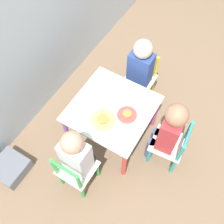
% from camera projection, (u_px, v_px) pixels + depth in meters
% --- Properties ---
extents(ground_plane, '(6.00, 6.00, 0.00)m').
position_uv_depth(ground_plane, '(112.00, 133.00, 2.42)').
color(ground_plane, '#7F664C').
extents(kids_table, '(0.62, 0.62, 0.44)m').
position_uv_depth(kids_table, '(112.00, 112.00, 2.10)').
color(kids_table, silver).
rests_on(kids_table, ground_plane).
extents(chair_green, '(0.26, 0.26, 0.50)m').
position_uv_depth(chair_green, '(76.00, 171.00, 1.98)').
color(chair_green, silver).
rests_on(chair_green, ground_plane).
extents(chair_teal, '(0.28, 0.28, 0.50)m').
position_uv_depth(chair_teal, '(171.00, 145.00, 2.09)').
color(chair_teal, silver).
rests_on(chair_teal, ground_plane).
extents(chair_yellow, '(0.26, 0.26, 0.50)m').
position_uv_depth(chair_yellow, '(140.00, 78.00, 2.45)').
color(chair_yellow, silver).
rests_on(chair_yellow, ground_plane).
extents(child_left, '(0.21, 0.20, 0.74)m').
position_uv_depth(child_left, '(77.00, 155.00, 1.84)').
color(child_left, '#38383D').
rests_on(child_left, ground_plane).
extents(child_front, '(0.21, 0.22, 0.76)m').
position_uv_depth(child_front, '(168.00, 130.00, 1.93)').
color(child_front, '#4C608E').
rests_on(child_front, ground_plane).
extents(child_right, '(0.21, 0.20, 0.74)m').
position_uv_depth(child_right, '(139.00, 69.00, 2.26)').
color(child_right, '#4C608E').
rests_on(child_right, ground_plane).
extents(plate_left, '(0.20, 0.20, 0.03)m').
position_uv_depth(plate_left, '(103.00, 120.00, 1.98)').
color(plate_left, '#EADB66').
rests_on(plate_left, kids_table).
extents(plate_front, '(0.15, 0.15, 0.03)m').
position_uv_depth(plate_front, '(127.00, 115.00, 2.00)').
color(plate_front, '#E54C47').
rests_on(plate_front, kids_table).
extents(storage_bin, '(0.26, 0.26, 0.11)m').
position_uv_depth(storage_bin, '(11.00, 168.00, 2.19)').
color(storage_bin, slate).
rests_on(storage_bin, ground_plane).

